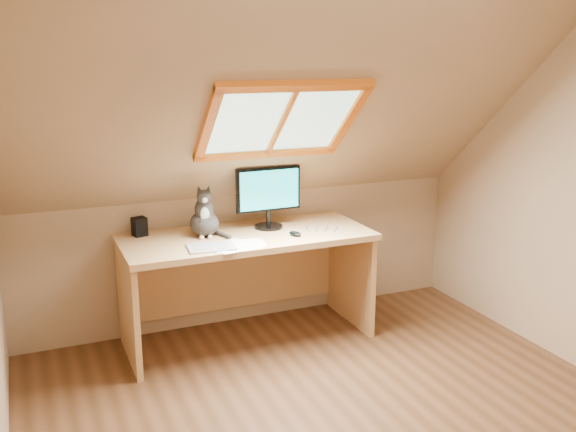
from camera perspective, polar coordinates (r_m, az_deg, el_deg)
room_shell at (r=3.12m, az=7.36°, el=2.97°), size 3.52×3.52×2.41m
desk at (r=4.66m, az=-3.99°, el=-4.16°), size 1.75×0.77×0.80m
monitor at (r=4.61m, az=-1.75°, el=2.02°), size 0.48×0.20×0.45m
cat at (r=4.47m, az=-7.45°, el=-0.14°), size 0.24×0.28×0.37m
desk_speaker at (r=4.57m, az=-13.07°, el=-0.92°), size 0.11×0.11×0.13m
graphics_tablet at (r=4.22m, az=-6.86°, el=-2.76°), size 0.32×0.24×0.01m
mouse at (r=4.46m, az=0.63°, el=-1.58°), size 0.09×0.12×0.03m
papers at (r=4.24m, az=-4.55°, el=-2.68°), size 0.35×0.30×0.01m
cables at (r=4.58m, az=2.03°, el=-1.33°), size 0.51×0.26×0.01m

